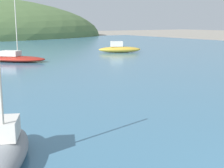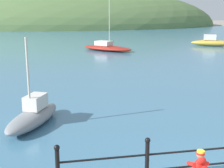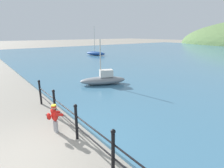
% 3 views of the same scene
% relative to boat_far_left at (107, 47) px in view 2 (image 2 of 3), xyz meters
% --- Properties ---
extents(water, '(80.00, 60.00, 0.10)m').
position_rel_boat_far_left_xyz_m(water, '(-1.22, 7.97, -0.35)').
color(water, teal).
rests_on(water, ground).
extents(far_hillside, '(71.40, 39.27, 17.97)m').
position_rel_boat_far_left_xyz_m(far_hillside, '(-1.22, 46.60, -0.40)').
color(far_hillside, '#567542').
rests_on(far_hillside, ground).
extents(boat_far_left, '(4.91, 4.95, 6.12)m').
position_rel_boat_far_left_xyz_m(boat_far_left, '(0.00, 0.00, 0.00)').
color(boat_far_left, maroon).
rests_on(boat_far_left, water).
extents(boat_mid_harbor, '(2.11, 3.10, 2.89)m').
position_rel_boat_far_left_xyz_m(boat_mid_harbor, '(-5.66, -18.31, 0.02)').
color(boat_mid_harbor, gray).
rests_on(boat_mid_harbor, water).
extents(boat_white_sailboat, '(4.47, 3.02, 1.17)m').
position_rel_boat_far_left_xyz_m(boat_white_sailboat, '(11.46, 1.63, 0.08)').
color(boat_white_sailboat, gold).
rests_on(boat_white_sailboat, water).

